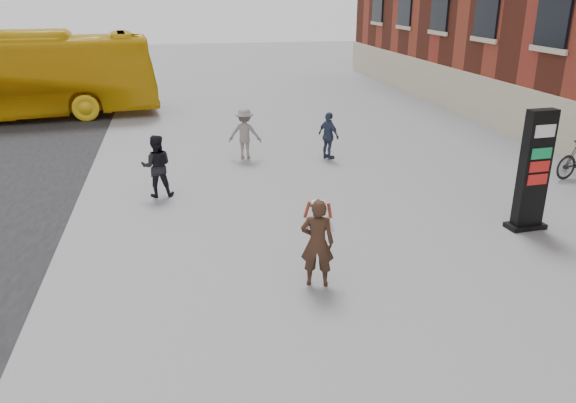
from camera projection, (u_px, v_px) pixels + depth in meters
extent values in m
plane|color=#9E9EA3|center=(326.00, 285.00, 10.01)|extent=(100.00, 100.00, 0.00)
cube|color=black|center=(534.00, 171.00, 11.97)|extent=(0.65, 0.31, 2.65)
cube|color=black|center=(525.00, 226.00, 12.42)|extent=(0.87, 0.48, 0.11)
cube|color=white|center=(541.00, 130.00, 11.66)|extent=(0.50, 0.33, 0.26)
cube|color=#0F703E|center=(537.00, 152.00, 11.83)|extent=(0.50, 0.33, 0.23)
cube|color=maroon|center=(535.00, 165.00, 11.93)|extent=(0.50, 0.33, 0.23)
cube|color=maroon|center=(533.00, 177.00, 12.03)|extent=(0.50, 0.33, 0.23)
imported|color=black|center=(317.00, 243.00, 9.77)|extent=(0.68, 0.54, 1.62)
cylinder|color=white|center=(318.00, 203.00, 9.51)|extent=(0.23, 0.23, 0.05)
cone|color=white|center=(329.00, 222.00, 9.87)|extent=(0.27, 0.23, 0.39)
cylinder|color=#96351E|center=(329.00, 210.00, 9.79)|extent=(0.15, 0.12, 0.34)
cone|color=white|center=(307.00, 222.00, 9.90)|extent=(0.24, 0.27, 0.39)
cylinder|color=#96351E|center=(307.00, 209.00, 9.82)|extent=(0.12, 0.16, 0.34)
imported|color=black|center=(157.00, 166.00, 14.11)|extent=(0.79, 0.62, 1.59)
imported|color=gray|center=(245.00, 133.00, 17.36)|extent=(1.13, 0.82, 1.58)
imported|color=#313C55|center=(329.00, 136.00, 17.34)|extent=(0.71, 0.92, 1.46)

